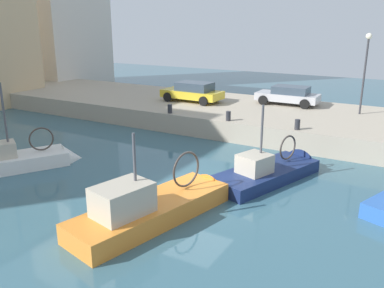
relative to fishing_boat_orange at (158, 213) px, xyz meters
The scene contains 11 objects.
water_surface 2.65m from the fishing_boat_orange, ahead, with size 80.00×80.00×0.00m, color #386070.
quay_wall 14.15m from the fishing_boat_orange, ahead, with size 9.00×56.00×1.20m, color #ADA08C.
fishing_boat_orange is the anchor object (origin of this frame).
fishing_boat_white 8.56m from the fishing_boat_orange, 83.26° to the left, with size 5.67×4.24×4.88m.
fishing_boat_navy 6.10m from the fishing_boat_orange, 21.30° to the right, with size 6.44×3.73×4.28m.
parked_car_silver 16.42m from the fishing_boat_orange, ahead, with size 2.02×4.19×1.28m.
parked_car_yellow 15.61m from the fishing_boat_orange, 25.36° to the left, with size 2.12×4.37×1.38m.
mooring_bollard_south 10.28m from the fishing_boat_orange, 11.44° to the right, with size 0.28×0.28×0.55m, color #2D2D33.
mooring_bollard_mid 10.28m from the fishing_boat_orange, 11.18° to the left, with size 0.28×0.28×0.55m, color #2D2D33.
mooring_bollard_north 11.72m from the fishing_boat_orange, 30.87° to the left, with size 0.28×0.28×0.55m, color #2D2D33.
quay_streetlamp 16.79m from the fishing_boat_orange, 15.35° to the right, with size 0.36×0.36×4.83m.
Camera 1 is at (-13.23, -7.48, 6.66)m, focal length 37.69 mm.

